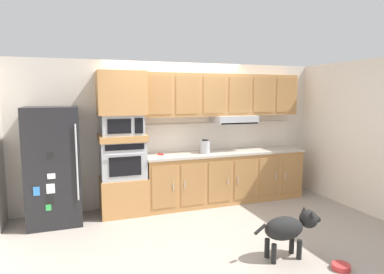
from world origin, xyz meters
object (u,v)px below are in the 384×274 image
electric_kettle (205,147)px  dog_food_bowl (341,267)px  built_in_oven (123,159)px  microwave (122,125)px  refrigerator (54,166)px  dog (290,227)px  screwdriver (161,154)px

electric_kettle → dog_food_bowl: 2.82m
built_in_oven → microwave: size_ratio=1.09×
refrigerator → dog_food_bowl: refrigerator is taller
dog → dog_food_bowl: dog is taller
microwave → electric_kettle: (1.41, -0.05, -0.43)m
screwdriver → dog: 2.52m
built_in_oven → screwdriver: (0.65, 0.06, 0.03)m
microwave → screwdriver: microwave is taller
built_in_oven → microwave: bearing=-0.8°
refrigerator → screwdriver: bearing=4.4°
microwave → dog: 2.94m
built_in_oven → refrigerator: bearing=-176.2°
built_in_oven → screwdriver: bearing=5.3°
dog → screwdriver: bearing=115.8°
dog → microwave: bearing=128.9°
screwdriver → dog: (1.00, -2.24, -0.56)m
microwave → dog_food_bowl: 3.61m
dog_food_bowl → screwdriver: bearing=117.3°
screwdriver → microwave: bearing=-174.7°
refrigerator → electric_kettle: refrigerator is taller
microwave → dog_food_bowl: (2.03, -2.61, -1.43)m
electric_kettle → microwave: bearing=178.1°
refrigerator → electric_kettle: 2.45m
refrigerator → microwave: (1.03, 0.07, 0.58)m
built_in_oven → screwdriver: size_ratio=4.18×
refrigerator → dog_food_bowl: (3.06, -2.55, -0.85)m
built_in_oven → dog: size_ratio=0.77×
screwdriver → electric_kettle: 0.78m
electric_kettle → screwdriver: bearing=172.0°
microwave → electric_kettle: bearing=-1.9°
built_in_oven → microwave: (0.00, -0.00, 0.56)m
dog_food_bowl → refrigerator: bearing=140.3°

